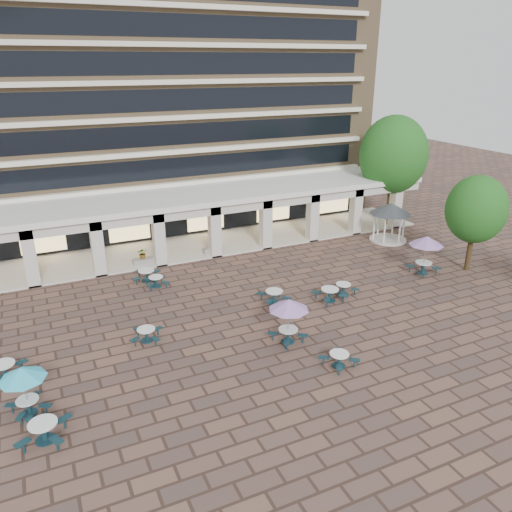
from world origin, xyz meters
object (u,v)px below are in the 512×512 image
object	(u,v)px
planter_right	(213,247)
picnic_table_4	(22,375)
planter_left	(143,258)
picnic_table_0	(44,430)
picnic_table_1	(339,358)
gazebo	(390,213)

from	to	relation	value
planter_right	picnic_table_4	bearing A→B (deg)	-133.39
picnic_table_4	planter_left	size ratio (longest dim) A/B	1.48
picnic_table_0	picnic_table_1	distance (m)	13.22
picnic_table_1	picnic_table_4	distance (m)	14.03
picnic_table_0	gazebo	bearing A→B (deg)	43.27
planter_left	planter_right	size ratio (longest dim) A/B	1.00
picnic_table_1	planter_left	world-z (taller)	planter_left
picnic_table_1	picnic_table_4	xyz separation A→B (m)	(-13.72, 2.55, 1.46)
picnic_table_1	planter_right	xyz separation A→B (m)	(-0.27, 16.77, 0.14)
gazebo	planter_right	world-z (taller)	gazebo
picnic_table_0	picnic_table_4	size ratio (longest dim) A/B	0.99
picnic_table_4	planter_right	world-z (taller)	picnic_table_4
picnic_table_1	planter_right	world-z (taller)	planter_right
gazebo	planter_right	xyz separation A→B (m)	(-14.12, 3.18, -1.79)
picnic_table_1	planter_left	size ratio (longest dim) A/B	1.21
picnic_table_1	planter_right	distance (m)	16.77
planter_left	picnic_table_1	bearing A→B (deg)	-71.49
picnic_table_0	picnic_table_4	bearing A→B (deg)	121.61
picnic_table_1	planter_left	bearing A→B (deg)	96.47
picnic_table_4	planter_left	bearing A→B (deg)	41.12
picnic_table_4	picnic_table_0	bearing A→B (deg)	-95.13
picnic_table_0	picnic_table_1	size ratio (longest dim) A/B	1.22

